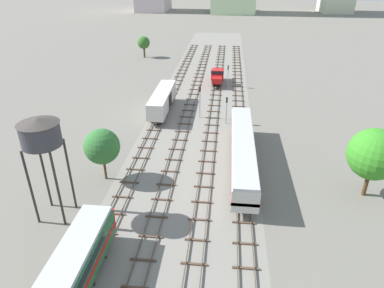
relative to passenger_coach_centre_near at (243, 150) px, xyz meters
name	(u,v)px	position (x,y,z in m)	size (l,w,h in m)	color
ground_plane	(198,124)	(-6.85, 13.32, -2.61)	(480.00, 480.00, 0.00)	slate
ballast_bed	(198,124)	(-6.85, 13.32, -2.61)	(17.70, 176.00, 0.01)	gray
track_far_left	(159,119)	(-13.70, 14.32, -2.48)	(2.40, 126.00, 0.29)	#47382D
track_left	(186,120)	(-9.13, 14.32, -2.48)	(2.40, 126.00, 0.29)	#47382D
track_centre_left	(212,121)	(-4.57, 14.32, -2.48)	(2.40, 126.00, 0.29)	#47382D
track_centre	(239,122)	(0.00, 14.32, -2.48)	(2.40, 126.00, 0.29)	#47382D
passenger_coach_centre_near	(243,150)	(0.00, 0.00, 0.00)	(2.96, 22.00, 3.80)	beige
freight_boxcar_far_left_mid	(162,99)	(-13.69, 17.71, -0.16)	(2.87, 14.00, 3.60)	beige
shunter_loco_centre_left_midfar	(217,75)	(-4.57, 35.43, -0.60)	(2.74, 8.46, 3.10)	red
water_tower	(40,134)	(-19.64, -11.77, 6.87)	(3.91, 3.91, 11.11)	#2D2826
signal_post_nearest	(228,73)	(-2.28, 33.37, 0.51)	(0.28, 0.47, 4.87)	gray
signal_post_near	(200,98)	(-6.85, 15.87, 1.00)	(0.28, 0.47, 5.72)	gray
signal_post_mid	(227,107)	(-2.28, 13.83, 0.42)	(0.28, 0.47, 4.73)	gray
lineside_tree_0	(102,147)	(-16.81, -4.51, 1.89)	(4.29, 4.29, 6.66)	#4C331E
lineside_tree_1	(374,154)	(13.90, -4.71, 2.73)	(5.74, 5.74, 8.23)	#4C331E
lineside_tree_3	(144,43)	(-26.46, 58.50, 1.50)	(3.47, 3.47, 5.90)	#4C331E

